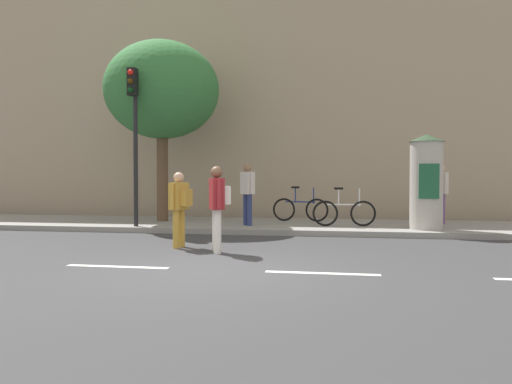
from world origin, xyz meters
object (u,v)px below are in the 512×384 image
at_px(street_tree, 162,91).
at_px(pedestrian_near_pole, 180,203).
at_px(pedestrian_with_bag, 248,189).
at_px(pedestrian_in_dark_shirt, 441,189).
at_px(bicycle_leaning, 344,212).
at_px(traffic_light, 134,121).
at_px(bicycle_upright, 300,209).
at_px(pedestrian_tallest, 218,201).
at_px(poster_column, 426,181).

bearing_deg(street_tree, pedestrian_near_pole, -65.51).
bearing_deg(pedestrian_with_bag, street_tree, 160.62).
xyz_separation_m(street_tree, pedestrian_in_dark_shirt, (8.45, 0.48, -3.06)).
bearing_deg(street_tree, pedestrian_with_bag, -19.38).
bearing_deg(pedestrian_in_dark_shirt, bicycle_leaning, -155.15).
relative_size(traffic_light, pedestrian_in_dark_shirt, 2.49).
distance_m(traffic_light, pedestrian_with_bag, 3.68).
xyz_separation_m(traffic_light, bicycle_upright, (4.40, 2.51, -2.55)).
distance_m(pedestrian_near_pole, pedestrian_tallest, 1.15).
distance_m(pedestrian_with_bag, bicycle_upright, 2.22).
height_order(poster_column, bicycle_leaning, poster_column).
bearing_deg(bicycle_leaning, pedestrian_tallest, -119.00).
xyz_separation_m(street_tree, bicycle_leaning, (5.64, -0.82, -3.70)).
bearing_deg(pedestrian_in_dark_shirt, poster_column, -111.73).
height_order(pedestrian_tallest, pedestrian_with_bag, pedestrian_with_bag).
bearing_deg(pedestrian_tallest, bicycle_upright, 79.04).
bearing_deg(traffic_light, poster_column, 5.05).
bearing_deg(pedestrian_tallest, street_tree, 120.61).
height_order(poster_column, pedestrian_with_bag, poster_column).
bearing_deg(pedestrian_near_pole, pedestrian_tallest, -30.40).
bearing_deg(pedestrian_in_dark_shirt, pedestrian_tallest, -132.44).
bearing_deg(pedestrian_tallest, pedestrian_near_pole, 149.60).
relative_size(street_tree, pedestrian_with_bag, 3.19).
xyz_separation_m(pedestrian_near_pole, pedestrian_tallest, (0.99, -0.58, 0.08)).
height_order(poster_column, pedestrian_near_pole, poster_column).
bearing_deg(bicycle_leaning, traffic_light, -169.22).
relative_size(traffic_light, poster_column, 1.74).
xyz_separation_m(street_tree, bicycle_upright, (4.29, 0.59, -3.70)).
xyz_separation_m(poster_column, pedestrian_in_dark_shirt, (0.68, 1.70, -0.25)).
distance_m(street_tree, pedestrian_in_dark_shirt, 9.00).
relative_size(poster_column, street_tree, 0.45).
bearing_deg(pedestrian_near_pole, pedestrian_with_bag, 78.31).
xyz_separation_m(poster_column, bicycle_leaning, (-2.13, 0.40, -0.88)).
xyz_separation_m(traffic_light, pedestrian_in_dark_shirt, (8.56, 2.40, -1.91)).
relative_size(traffic_light, bicycle_leaning, 2.48).
distance_m(poster_column, pedestrian_in_dark_shirt, 1.85).
height_order(poster_column, street_tree, street_tree).
bearing_deg(pedestrian_tallest, poster_column, 41.55).
xyz_separation_m(pedestrian_near_pole, pedestrian_in_dark_shirt, (6.29, 5.22, 0.20)).
relative_size(pedestrian_tallest, pedestrian_in_dark_shirt, 0.99).
bearing_deg(bicycle_leaning, pedestrian_with_bag, -175.55).
relative_size(pedestrian_with_bag, bicycle_leaning, 1.00).
height_order(pedestrian_tallest, bicycle_leaning, pedestrian_tallest).
relative_size(pedestrian_with_bag, bicycle_upright, 1.00).
relative_size(traffic_light, street_tree, 0.78).
xyz_separation_m(pedestrian_tallest, pedestrian_with_bag, (-0.22, 4.29, 0.15)).
bearing_deg(pedestrian_in_dark_shirt, traffic_light, -164.36).
distance_m(traffic_light, bicycle_upright, 5.67).
xyz_separation_m(poster_column, bicycle_upright, (-3.48, 1.81, -0.88)).
height_order(traffic_light, pedestrian_with_bag, traffic_light).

